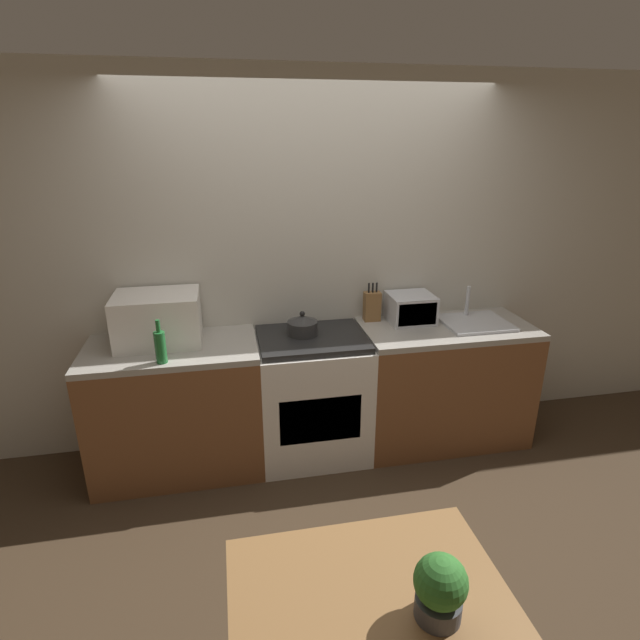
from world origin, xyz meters
name	(u,v)px	position (x,y,z in m)	size (l,w,h in m)	color
ground_plane	(340,509)	(0.00, 0.00, 0.00)	(16.00, 16.00, 0.00)	#3D2D1E
wall_back	(311,266)	(0.00, 0.99, 1.30)	(10.00, 0.06, 2.60)	beige
counter_left_run	(177,408)	(-0.98, 0.65, 0.45)	(1.10, 0.62, 0.90)	brown
counter_right_run	(442,383)	(0.92, 0.65, 0.45)	(1.21, 0.62, 0.90)	brown
stove_range	(312,395)	(-0.06, 0.65, 0.45)	(0.75, 0.62, 0.90)	silver
kettle	(302,325)	(-0.11, 0.70, 0.97)	(0.20, 0.20, 0.17)	#2D2D2D
microwave	(158,319)	(-1.05, 0.74, 1.06)	(0.53, 0.39, 0.33)	silver
bottle	(160,346)	(-1.01, 0.42, 1.00)	(0.07, 0.07, 0.27)	#1E662D
knife_block	(372,306)	(0.43, 0.87, 1.01)	(0.12, 0.08, 0.28)	brown
toaster_oven	(411,308)	(0.69, 0.80, 1.00)	(0.32, 0.29, 0.20)	silver
sink_basin	(475,322)	(1.13, 0.66, 0.92)	(0.46, 0.41, 0.24)	silver
dining_table	(375,632)	(-0.20, -1.30, 0.65)	(0.93, 0.80, 0.74)	brown
potted_plant	(440,588)	(-0.02, -1.35, 0.86)	(0.17, 0.17, 0.23)	#424247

